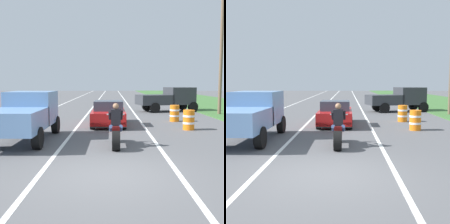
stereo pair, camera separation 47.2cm
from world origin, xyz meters
TOP-DOWN VIEW (x-y plane):
  - ground_plane at (0.00, 0.00)m, footprint 160.00×160.00m
  - lane_stripe_left_solid at (-5.40, 20.00)m, footprint 0.14×120.00m
  - lane_stripe_right_solid at (1.80, 20.00)m, footprint 0.14×120.00m
  - lane_stripe_centre_dashed at (-1.80, 20.00)m, footprint 0.14×120.00m
  - motorcycle_with_rider at (0.21, 3.34)m, footprint 0.70×2.21m
  - sports_car_red at (-0.12, 8.99)m, footprint 1.84×4.30m
  - pickup_truck_left_lane_light_blue at (-3.44, 4.57)m, footprint 2.02×4.80m
  - pickup_truck_right_shoulder_dark_grey at (4.79, 16.94)m, footprint 5.14×3.14m
  - construction_barrel_nearest at (3.93, 7.30)m, footprint 0.58×0.58m
  - construction_barrel_mid at (3.89, 10.53)m, footprint 0.58×0.58m

SIDE VIEW (x-z plane):
  - ground_plane at x=0.00m, z-range 0.00..0.00m
  - lane_stripe_left_solid at x=-5.40m, z-range 0.00..0.01m
  - lane_stripe_right_solid at x=1.80m, z-range 0.00..0.01m
  - lane_stripe_centre_dashed at x=-1.80m, z-range 0.00..0.01m
  - construction_barrel_nearest at x=3.93m, z-range 0.00..1.00m
  - construction_barrel_mid at x=3.89m, z-range 0.00..1.00m
  - motorcycle_with_rider at x=0.21m, z-range -0.22..1.40m
  - sports_car_red at x=-0.12m, z-range -0.05..1.31m
  - pickup_truck_left_lane_light_blue at x=-3.44m, z-range 0.12..2.10m
  - pickup_truck_right_shoulder_dark_grey at x=4.79m, z-range 0.12..2.10m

